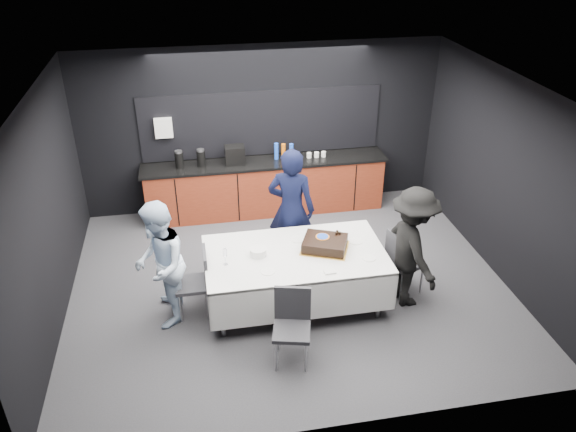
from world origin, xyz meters
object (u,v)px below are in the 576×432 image
object	(u,v)px
person_right	(412,248)
person_left	(160,265)
chair_near	(292,320)
champagne_flute	(225,253)
chair_right	(401,258)
plate_stack	(258,252)
chair_left	(198,278)
cake_assembly	(325,244)
person_center	(291,209)
party_table	(295,262)

from	to	relation	value
person_right	person_left	bearing A→B (deg)	79.27
chair_near	person_left	size ratio (longest dim) A/B	0.56
champagne_flute	chair_right	world-z (taller)	champagne_flute
person_right	plate_stack	bearing A→B (deg)	75.05
chair_left	plate_stack	bearing A→B (deg)	1.09
plate_stack	champagne_flute	bearing A→B (deg)	-163.98
plate_stack	cake_assembly	bearing A→B (deg)	0.13
person_center	chair_near	bearing A→B (deg)	102.05
party_table	champagne_flute	xyz separation A→B (m)	(-0.90, -0.09, 0.30)
cake_assembly	chair_near	xyz separation A→B (m)	(-0.63, -1.04, -0.32)
party_table	cake_assembly	xyz separation A→B (m)	(0.40, 0.04, 0.21)
cake_assembly	person_center	xyz separation A→B (m)	(-0.28, 0.86, 0.07)
cake_assembly	champagne_flute	bearing A→B (deg)	-174.52
cake_assembly	chair_left	bearing A→B (deg)	-179.41
plate_stack	person_left	bearing A→B (deg)	-176.71
chair_right	person_center	xyz separation A→B (m)	(-1.33, 0.91, 0.39)
chair_left	party_table	bearing A→B (deg)	-0.95
chair_left	person_right	xyz separation A→B (m)	(2.74, -0.25, 0.30)
cake_assembly	person_center	distance (m)	0.91
plate_stack	chair_near	distance (m)	1.11
cake_assembly	person_left	bearing A→B (deg)	-178.02
champagne_flute	chair_near	world-z (taller)	champagne_flute
party_table	person_center	bearing A→B (deg)	82.27
plate_stack	champagne_flute	distance (m)	0.46
cake_assembly	chair_left	size ratio (longest dim) A/B	0.79
champagne_flute	person_left	size ratio (longest dim) A/B	0.13
party_table	plate_stack	size ratio (longest dim) A/B	10.90
chair_right	chair_near	xyz separation A→B (m)	(-1.69, -0.99, 0.00)
chair_left	chair_right	xyz separation A→B (m)	(2.71, -0.04, 0.00)
champagne_flute	person_right	distance (m)	2.39
party_table	chair_near	size ratio (longest dim) A/B	2.51
plate_stack	person_right	size ratio (longest dim) A/B	0.13
chair_near	person_left	xyz separation A→B (m)	(-1.47, 0.97, 0.30)
plate_stack	chair_near	xyz separation A→B (m)	(0.24, -1.04, -0.30)
party_table	plate_stack	distance (m)	0.51
chair_left	chair_near	size ratio (longest dim) A/B	1.00
party_table	chair_left	xyz separation A→B (m)	(-1.26, 0.02, -0.11)
champagne_flute	chair_left	size ratio (longest dim) A/B	0.24
chair_left	chair_near	xyz separation A→B (m)	(1.03, -1.03, 0.00)
chair_near	person_right	size ratio (longest dim) A/B	0.55
cake_assembly	person_left	xyz separation A→B (m)	(-2.10, -0.07, -0.02)
cake_assembly	champagne_flute	distance (m)	1.31
party_table	chair_right	world-z (taller)	chair_right
champagne_flute	chair_right	bearing A→B (deg)	1.71
party_table	person_center	xyz separation A→B (m)	(0.12, 0.90, 0.28)
champagne_flute	person_right	world-z (taller)	person_right
cake_assembly	chair_right	bearing A→B (deg)	-2.95
person_center	chair_left	bearing A→B (deg)	54.99
champagne_flute	chair_near	bearing A→B (deg)	-53.96
person_right	chair_right	bearing A→B (deg)	0.95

